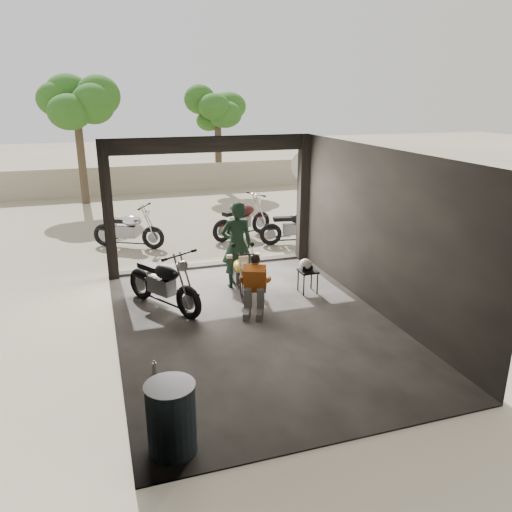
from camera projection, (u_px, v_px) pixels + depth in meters
ground at (255, 325)px, 9.35m from camera, size 80.00×80.00×0.00m
garage at (246, 252)px, 9.45m from camera, size 7.00×7.13×3.20m
boundary_wall at (157, 178)px, 21.83m from camera, size 18.00×0.30×1.20m
tree_left at (75, 98)px, 18.54m from camera, size 2.20×2.20×5.60m
tree_right at (217, 108)px, 21.73m from camera, size 2.20×2.20×5.00m
main_bike at (239, 270)px, 10.70m from camera, size 0.78×1.62×1.05m
left_bike at (163, 279)px, 9.90m from camera, size 1.63×2.00×1.27m
outside_bike_a at (128, 226)px, 13.87m from camera, size 1.96×1.53×1.23m
outside_bike_b at (242, 217)px, 14.86m from camera, size 2.04×1.45×1.28m
outside_bike_c at (295, 224)px, 14.20m from camera, size 1.87×1.02×1.20m
rider at (237, 245)px, 10.91m from camera, size 0.71×0.47×1.95m
mechanic at (254, 287)px, 9.63m from camera, size 0.85×0.95×1.14m
stool at (308, 274)px, 10.72m from camera, size 0.38×0.38×0.52m
helmet at (306, 264)px, 10.68m from camera, size 0.35×0.36×0.25m
oil_drum at (172, 419)px, 5.91m from camera, size 0.67×0.67×0.91m
sign_post at (305, 179)px, 14.19m from camera, size 0.89×0.08×2.67m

